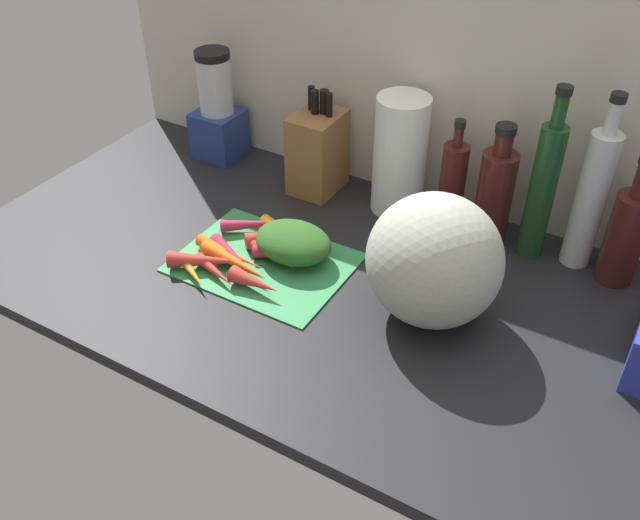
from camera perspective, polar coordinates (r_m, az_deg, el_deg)
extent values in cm
cube|color=black|center=(139.92, 3.23, -2.61)|extent=(170.00, 80.00, 3.00)
cube|color=beige|center=(154.25, 10.56, 14.58)|extent=(170.00, 3.00, 60.00)
cube|color=#338C4C|center=(144.70, -4.59, -0.15)|extent=(34.84, 26.56, 0.80)
cone|color=orange|center=(141.21, -10.34, -1.07)|extent=(9.97, 6.79, 2.11)
cone|color=#B2264C|center=(152.88, -5.15, 2.95)|extent=(14.43, 11.80, 2.78)
cone|color=orange|center=(151.13, -3.20, 2.62)|extent=(10.37, 4.38, 2.86)
cone|color=red|center=(143.28, -3.84, 0.31)|extent=(12.92, 5.20, 2.58)
cone|color=red|center=(145.42, -2.86, 0.96)|extent=(16.25, 10.24, 2.48)
cone|color=#B2264C|center=(144.00, -7.04, 0.33)|extent=(14.89, 8.13, 2.76)
cone|color=red|center=(140.67, -8.54, -0.93)|extent=(12.36, 6.20, 2.44)
cone|color=orange|center=(144.81, -7.34, 0.52)|extent=(17.24, 4.03, 2.63)
cone|color=red|center=(142.80, -9.13, -0.05)|extent=(16.04, 10.60, 3.57)
cone|color=#B2264C|center=(143.86, -3.14, 0.57)|extent=(12.05, 7.63, 2.81)
cone|color=orange|center=(141.79, -6.96, -0.15)|extent=(17.39, 5.85, 3.44)
cone|color=red|center=(148.52, -3.26, 2.04)|extent=(12.80, 13.37, 3.37)
cone|color=red|center=(136.13, -5.34, -1.83)|extent=(10.90, 3.58, 3.57)
ellipsoid|color=#2D6023|center=(143.22, -2.19, 1.46)|extent=(16.60, 12.77, 7.02)
ellipsoid|color=#B2B7A8|center=(126.23, 9.30, -0.06)|extent=(24.89, 23.64, 25.13)
cube|color=brown|center=(164.28, -0.21, 8.77)|extent=(10.11, 12.95, 19.12)
cylinder|color=black|center=(161.39, -0.71, 13.10)|extent=(1.55, 1.55, 5.50)
cylinder|color=black|center=(159.45, -0.43, 12.79)|extent=(1.86, 1.86, 5.50)
cylinder|color=black|center=(159.56, 0.36, 12.81)|extent=(2.14, 2.14, 5.50)
cylinder|color=black|center=(158.03, 0.75, 12.55)|extent=(1.56, 1.56, 5.50)
cube|color=navy|center=(182.54, -8.21, 10.20)|extent=(11.16, 11.16, 11.87)
cylinder|color=silver|center=(177.10, -8.58, 13.90)|extent=(8.37, 8.37, 13.89)
cylinder|color=black|center=(174.16, -8.82, 16.27)|extent=(8.54, 8.54, 1.80)
cylinder|color=white|center=(155.72, 6.55, 8.47)|extent=(11.76, 11.76, 27.15)
cylinder|color=#471919|center=(153.66, 10.72, 5.93)|extent=(5.63, 5.63, 19.40)
cylinder|color=#471919|center=(147.95, 11.25, 9.83)|extent=(2.04, 2.04, 4.25)
cylinder|color=black|center=(146.65, 11.39, 10.84)|extent=(2.34, 2.34, 1.60)
cylinder|color=#471919|center=(150.33, 14.02, 4.93)|extent=(7.55, 7.55, 20.62)
cylinder|color=#471919|center=(144.15, 14.77, 9.18)|extent=(3.69, 3.69, 4.74)
cylinder|color=black|center=(142.74, 14.97, 10.29)|extent=(4.24, 4.24, 1.60)
cylinder|color=#19421E|center=(146.22, 17.62, 5.20)|extent=(5.35, 5.35, 29.09)
cylinder|color=#19421E|center=(138.08, 19.00, 11.44)|extent=(2.66, 2.66, 6.49)
cylinder|color=black|center=(136.49, 19.35, 12.95)|extent=(3.06, 3.06, 1.60)
cylinder|color=silver|center=(146.82, 21.18, 4.49)|extent=(6.02, 6.02, 29.09)
cylinder|color=silver|center=(138.74, 22.82, 10.62)|extent=(2.57, 2.57, 6.40)
cylinder|color=black|center=(137.17, 23.23, 12.10)|extent=(2.95, 2.95, 1.60)
cylinder|color=#471919|center=(147.23, 23.61, 1.58)|extent=(7.37, 7.37, 19.26)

